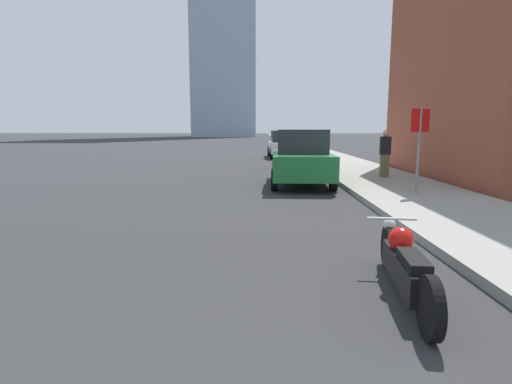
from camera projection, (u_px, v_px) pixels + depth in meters
name	position (u px, v px, depth m)	size (l,w,h in m)	color
sidewalk	(304.00, 147.00, 39.41)	(3.30, 240.00, 0.15)	gray
motorcycle	(405.00, 265.00, 4.43)	(0.62, 2.41, 0.73)	black
parked_car_green	(302.00, 158.00, 13.29)	(2.11, 4.47, 1.84)	#1E6B33
parked_car_white	(284.00, 144.00, 26.27)	(2.07, 4.60, 1.77)	silver
stop_sign	(419.00, 136.00, 10.50)	(0.57, 0.26, 2.23)	slate
pedestrian	(385.00, 153.00, 14.31)	(0.36, 0.24, 1.68)	brown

